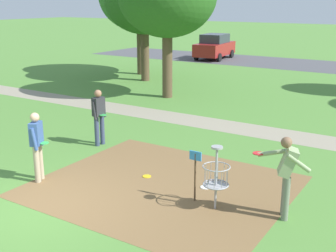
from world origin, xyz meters
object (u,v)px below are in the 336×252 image
(player_foreground_watching, at_px, (37,143))
(tree_mid_center, at_px, (144,0))
(player_throwing, at_px, (286,172))
(frisbee_by_tee, at_px, (147,176))
(frisbee_mid_grass, at_px, (206,187))
(parked_car_leftmost, at_px, (215,47))
(disc_golf_basket, at_px, (214,175))
(player_waiting_left, at_px, (99,114))

(player_foreground_watching, height_order, tree_mid_center, tree_mid_center)
(player_foreground_watching, relative_size, player_throwing, 1.00)
(frisbee_by_tee, xyz_separation_m, tree_mid_center, (-7.93, 11.19, 4.26))
(frisbee_mid_grass, height_order, parked_car_leftmost, parked_car_leftmost)
(player_foreground_watching, bearing_deg, disc_golf_basket, 12.59)
(player_throwing, height_order, parked_car_leftmost, parked_car_leftmost)
(player_waiting_left, bearing_deg, tree_mid_center, 118.12)
(parked_car_leftmost, bearing_deg, frisbee_by_tee, -67.58)
(frisbee_mid_grass, bearing_deg, player_waiting_left, 165.17)
(player_throwing, relative_size, parked_car_leftmost, 0.39)
(player_waiting_left, bearing_deg, frisbee_by_tee, -26.22)
(player_waiting_left, height_order, tree_mid_center, tree_mid_center)
(disc_golf_basket, bearing_deg, frisbee_mid_grass, 126.24)
(player_throwing, relative_size, tree_mid_center, 0.28)
(frisbee_mid_grass, bearing_deg, player_foreground_watching, -153.93)
(frisbee_by_tee, bearing_deg, player_foreground_watching, -142.71)
(player_foreground_watching, distance_m, player_throwing, 5.80)
(disc_golf_basket, distance_m, tree_mid_center, 15.94)
(parked_car_leftmost, bearing_deg, disc_golf_basket, -63.52)
(player_throwing, height_order, player_waiting_left, same)
(disc_golf_basket, xyz_separation_m, frisbee_by_tee, (-2.16, 0.64, -0.74))
(frisbee_by_tee, bearing_deg, player_waiting_left, 153.78)
(player_throwing, relative_size, frisbee_mid_grass, 6.97)
(disc_golf_basket, relative_size, parked_car_leftmost, 0.32)
(disc_golf_basket, height_order, tree_mid_center, tree_mid_center)
(frisbee_by_tee, relative_size, tree_mid_center, 0.04)
(disc_golf_basket, xyz_separation_m, player_throwing, (1.40, 0.38, 0.23))
(player_waiting_left, distance_m, frisbee_mid_grass, 4.46)
(frisbee_by_tee, relative_size, frisbee_mid_grass, 0.88)
(frisbee_by_tee, bearing_deg, disc_golf_basket, -16.43)
(player_foreground_watching, xyz_separation_m, player_throwing, (5.65, 1.33, 0.02))
(player_foreground_watching, distance_m, frisbee_mid_grass, 4.16)
(tree_mid_center, relative_size, parked_car_leftmost, 1.41)
(player_foreground_watching, relative_size, frisbee_mid_grass, 6.97)
(player_waiting_left, bearing_deg, player_throwing, -14.13)
(player_foreground_watching, relative_size, tree_mid_center, 0.28)
(frisbee_by_tee, bearing_deg, tree_mid_center, 125.34)
(player_waiting_left, height_order, parked_car_leftmost, parked_car_leftmost)
(frisbee_by_tee, bearing_deg, frisbee_mid_grass, 7.08)
(player_waiting_left, xyz_separation_m, frisbee_by_tee, (2.65, -1.31, -0.96))
(player_throwing, bearing_deg, frisbee_mid_grass, 167.33)
(disc_golf_basket, xyz_separation_m, parked_car_leftmost, (-11.06, 22.20, 0.17))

